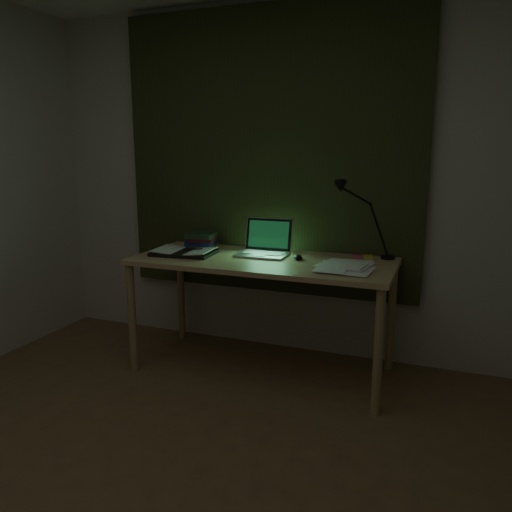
{
  "coord_description": "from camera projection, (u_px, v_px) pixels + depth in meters",
  "views": [
    {
      "loc": [
        1.23,
        -1.45,
        1.47
      ],
      "look_at": [
        0.12,
        1.43,
        0.82
      ],
      "focal_mm": 35.0,
      "sensor_mm": 36.0,
      "label": 1
    }
  ],
  "objects": [
    {
      "name": "wall_back",
      "position": [
        269.0,
        182.0,
        3.63
      ],
      "size": [
        3.5,
        0.0,
        2.5
      ],
      "primitive_type": "cube",
      "color": "beige",
      "rests_on": "ground"
    },
    {
      "name": "book_stack",
      "position": [
        203.0,
        240.0,
        3.62
      ],
      "size": [
        0.2,
        0.24,
        0.12
      ],
      "primitive_type": null,
      "rotation": [
        0.0,
        0.0,
        0.07
      ],
      "color": "silver",
      "rests_on": "desk"
    },
    {
      "name": "sticky_pink",
      "position": [
        358.0,
        257.0,
        3.3
      ],
      "size": [
        0.08,
        0.08,
        0.02
      ],
      "primitive_type": "cube",
      "rotation": [
        0.0,
        0.0,
        0.06
      ],
      "color": "#CC4F64",
      "rests_on": "desk"
    },
    {
      "name": "mouse",
      "position": [
        298.0,
        257.0,
        3.24
      ],
      "size": [
        0.08,
        0.1,
        0.03
      ],
      "primitive_type": "ellipsoid",
      "rotation": [
        0.0,
        0.0,
        0.31
      ],
      "color": "black",
      "rests_on": "desk"
    },
    {
      "name": "curtain",
      "position": [
        267.0,
        154.0,
        3.55
      ],
      "size": [
        2.2,
        0.06,
        2.0
      ],
      "primitive_type": "cube",
      "color": "#292D16",
      "rests_on": "wall_back"
    },
    {
      "name": "loose_papers",
      "position": [
        347.0,
        266.0,
        3.04
      ],
      "size": [
        0.38,
        0.4,
        0.02
      ],
      "primitive_type": null,
      "rotation": [
        0.0,
        0.0,
        -0.3
      ],
      "color": "white",
      "rests_on": "desk"
    },
    {
      "name": "desk_lamp",
      "position": [
        390.0,
        222.0,
        3.22
      ],
      "size": [
        0.38,
        0.32,
        0.49
      ],
      "primitive_type": null,
      "rotation": [
        0.0,
        0.0,
        -0.25
      ],
      "color": "black",
      "rests_on": "desk"
    },
    {
      "name": "sticky_yellow",
      "position": [
        367.0,
        257.0,
        3.3
      ],
      "size": [
        0.09,
        0.09,
        0.02
      ],
      "primitive_type": "cube",
      "rotation": [
        0.0,
        0.0,
        0.29
      ],
      "color": "yellow",
      "rests_on": "desk"
    },
    {
      "name": "laptop",
      "position": [
        262.0,
        238.0,
        3.34
      ],
      "size": [
        0.34,
        0.38,
        0.24
      ],
      "primitive_type": null,
      "rotation": [
        0.0,
        0.0,
        0.02
      ],
      "color": "#B9B9BE",
      "rests_on": "desk"
    },
    {
      "name": "open_textbook",
      "position": [
        184.0,
        252.0,
        3.41
      ],
      "size": [
        0.43,
        0.33,
        0.04
      ],
      "primitive_type": null,
      "rotation": [
        0.0,
        0.0,
        0.09
      ],
      "color": "silver",
      "rests_on": "desk"
    },
    {
      "name": "desk",
      "position": [
        262.0,
        315.0,
        3.35
      ],
      "size": [
        1.7,
        0.75,
        0.78
      ],
      "primitive_type": null,
      "color": "tan",
      "rests_on": "floor"
    }
  ]
}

